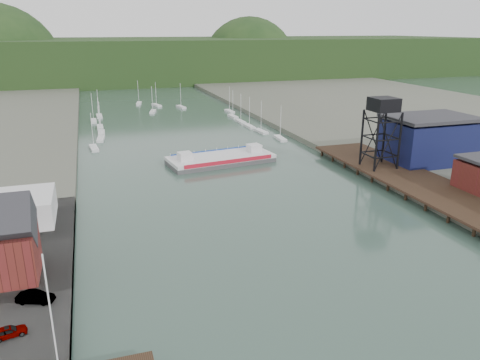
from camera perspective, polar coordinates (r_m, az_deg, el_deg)
east_pier at (r=104.87m, az=21.27°, el=-0.42°), size 14.00×70.00×2.45m
flagpole at (r=48.88m, az=-22.10°, el=-14.65°), size 0.16×0.16×12.00m
lift_tower at (r=110.61m, az=17.08°, el=8.30°), size 6.50×6.50×16.00m
blue_shed at (r=122.77m, az=21.98°, el=4.59°), size 20.50×14.50×11.30m
marina_sailboats at (r=175.24m, az=-8.55°, el=7.16°), size 57.71×92.65×0.90m
distant_hills at (r=334.42m, az=-14.22°, el=13.68°), size 500.00×120.00×80.00m
chain_ferry at (r=119.53m, az=-2.36°, el=2.61°), size 27.79×14.13×3.83m
car_west_a at (r=57.68m, az=-26.40°, el=-16.23°), size 3.94×2.26×1.26m
car_west_b at (r=62.50m, az=-23.68°, el=-12.95°), size 4.63×2.99×1.44m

